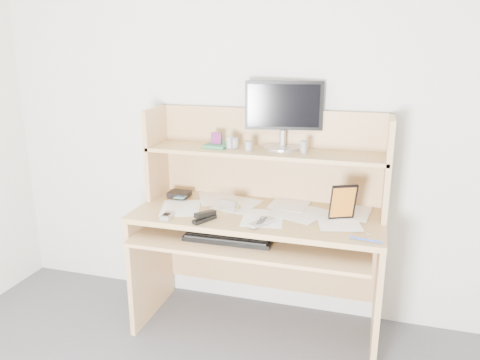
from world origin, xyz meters
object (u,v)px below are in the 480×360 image
(game_case, at_px, (343,202))
(desk, at_px, (261,217))
(monitor, at_px, (284,113))
(keyboard, at_px, (229,237))
(tv_remote, at_px, (262,222))

(game_case, bearing_deg, desk, 146.46)
(desk, xyz_separation_m, game_case, (0.47, -0.07, 0.16))
(monitor, bearing_deg, keyboard, -124.96)
(tv_remote, bearing_deg, monitor, 115.90)
(monitor, bearing_deg, desk, -129.30)
(keyboard, relative_size, game_case, 2.42)
(desk, xyz_separation_m, tv_remote, (0.07, -0.26, 0.07))
(tv_remote, bearing_deg, game_case, 53.70)
(tv_remote, xyz_separation_m, game_case, (0.40, 0.19, 0.09))
(desk, relative_size, keyboard, 2.90)
(game_case, height_order, monitor, monitor)
(tv_remote, distance_m, monitor, 0.67)
(keyboard, xyz_separation_m, monitor, (0.20, 0.43, 0.62))
(desk, bearing_deg, monitor, 60.76)
(desk, bearing_deg, keyboard, -112.24)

